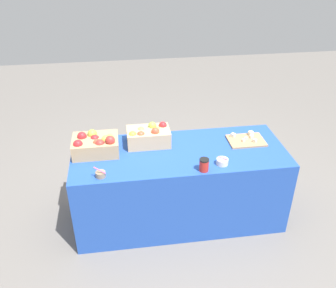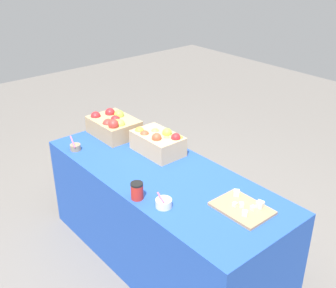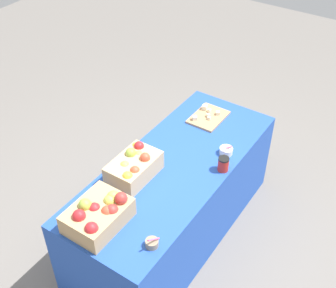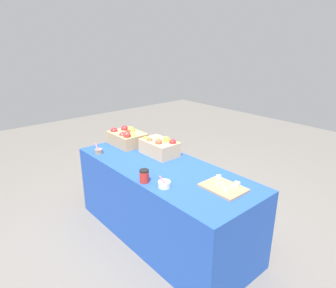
{
  "view_description": "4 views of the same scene",
  "coord_description": "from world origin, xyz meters",
  "px_view_note": "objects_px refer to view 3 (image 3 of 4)",
  "views": [
    {
      "loc": [
        -0.49,
        -2.7,
        2.44
      ],
      "look_at": [
        -0.1,
        0.03,
        0.81
      ],
      "focal_mm": 38.92,
      "sensor_mm": 36.0,
      "label": 1
    },
    {
      "loc": [
        1.92,
        -1.57,
        2.19
      ],
      "look_at": [
        -0.01,
        0.06,
        0.93
      ],
      "focal_mm": 44.63,
      "sensor_mm": 36.0,
      "label": 2
    },
    {
      "loc": [
        -2.01,
        -1.29,
        2.88
      ],
      "look_at": [
        -0.09,
        -0.0,
        0.99
      ],
      "focal_mm": 47.08,
      "sensor_mm": 36.0,
      "label": 3
    },
    {
      "loc": [
        1.94,
        -1.61,
        1.85
      ],
      "look_at": [
        0.11,
        -0.03,
        1.0
      ],
      "focal_mm": 31.73,
      "sensor_mm": 36.0,
      "label": 4
    }
  ],
  "objects_px": {
    "sample_bowl_mid": "(152,243)",
    "coffee_cup": "(223,164)",
    "sample_bowl_near": "(226,151)",
    "cutting_board_front": "(208,117)",
    "apple_crate_middle": "(134,166)",
    "apple_crate_left": "(99,214)"
  },
  "relations": [
    {
      "from": "sample_bowl_mid",
      "to": "coffee_cup",
      "type": "distance_m",
      "value": 0.83
    },
    {
      "from": "sample_bowl_near",
      "to": "sample_bowl_mid",
      "type": "relative_size",
      "value": 0.93
    },
    {
      "from": "cutting_board_front",
      "to": "sample_bowl_mid",
      "type": "height_order",
      "value": "sample_bowl_mid"
    },
    {
      "from": "apple_crate_middle",
      "to": "sample_bowl_near",
      "type": "xyz_separation_m",
      "value": [
        0.57,
        -0.42,
        -0.06
      ]
    },
    {
      "from": "apple_crate_middle",
      "to": "cutting_board_front",
      "type": "bearing_deg",
      "value": -5.26
    },
    {
      "from": "apple_crate_left",
      "to": "sample_bowl_near",
      "type": "relative_size",
      "value": 4.0
    },
    {
      "from": "apple_crate_left",
      "to": "apple_crate_middle",
      "type": "xyz_separation_m",
      "value": [
        0.48,
        0.09,
        -0.0
      ]
    },
    {
      "from": "sample_bowl_mid",
      "to": "coffee_cup",
      "type": "bearing_deg",
      "value": -2.15
    },
    {
      "from": "apple_crate_left",
      "to": "coffee_cup",
      "type": "distance_m",
      "value": 0.96
    },
    {
      "from": "sample_bowl_mid",
      "to": "coffee_cup",
      "type": "xyz_separation_m",
      "value": [
        0.83,
        -0.03,
        0.03
      ]
    },
    {
      "from": "apple_crate_left",
      "to": "sample_bowl_near",
      "type": "bearing_deg",
      "value": -17.77
    },
    {
      "from": "apple_crate_left",
      "to": "apple_crate_middle",
      "type": "bearing_deg",
      "value": 10.3
    },
    {
      "from": "apple_crate_middle",
      "to": "apple_crate_left",
      "type": "bearing_deg",
      "value": -169.7
    },
    {
      "from": "sample_bowl_near",
      "to": "coffee_cup",
      "type": "distance_m",
      "value": 0.19
    },
    {
      "from": "sample_bowl_mid",
      "to": "apple_crate_middle",
      "type": "bearing_deg",
      "value": 46.71
    },
    {
      "from": "apple_crate_left",
      "to": "apple_crate_middle",
      "type": "distance_m",
      "value": 0.48
    },
    {
      "from": "apple_crate_middle",
      "to": "sample_bowl_near",
      "type": "relative_size",
      "value": 3.9
    },
    {
      "from": "apple_crate_left",
      "to": "cutting_board_front",
      "type": "bearing_deg",
      "value": 0.16
    },
    {
      "from": "cutting_board_front",
      "to": "coffee_cup",
      "type": "distance_m",
      "value": 0.64
    },
    {
      "from": "apple_crate_left",
      "to": "cutting_board_front",
      "type": "height_order",
      "value": "apple_crate_left"
    },
    {
      "from": "sample_bowl_near",
      "to": "coffee_cup",
      "type": "xyz_separation_m",
      "value": [
        -0.17,
        -0.07,
        0.03
      ]
    },
    {
      "from": "apple_crate_middle",
      "to": "sample_bowl_mid",
      "type": "height_order",
      "value": "apple_crate_middle"
    }
  ]
}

